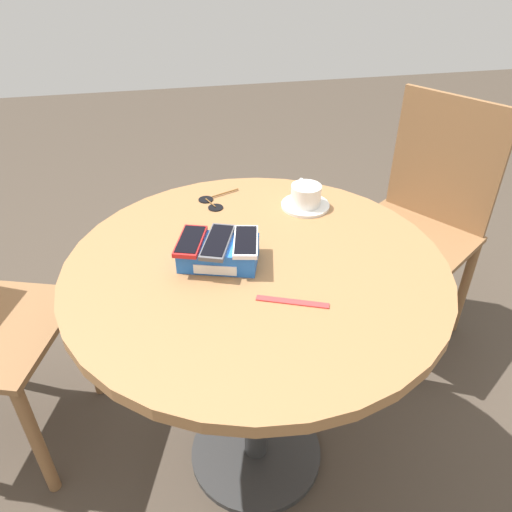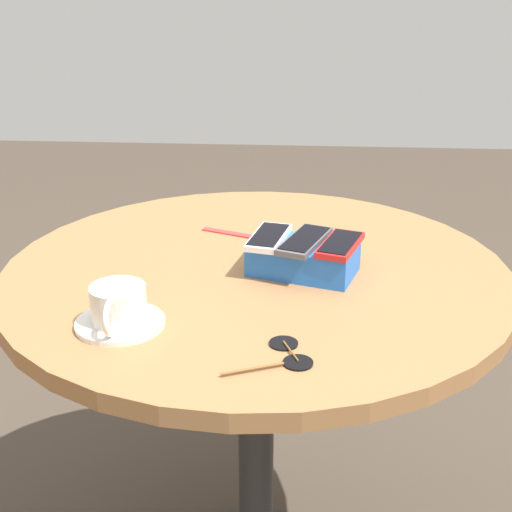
# 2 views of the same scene
# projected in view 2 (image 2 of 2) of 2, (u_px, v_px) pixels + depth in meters

# --- Properties ---
(round_table) EXTENTS (0.90, 0.90, 0.75)m
(round_table) POSITION_uv_depth(u_px,v_px,m) (256.00, 332.00, 1.32)
(round_table) COLOR #2D2D2D
(round_table) RESTS_ON ground_plane
(phone_box) EXTENTS (0.20, 0.15, 0.05)m
(phone_box) POSITION_uv_depth(u_px,v_px,m) (303.00, 258.00, 1.23)
(phone_box) COLOR blue
(phone_box) RESTS_ON round_table
(phone_red) EXTENTS (0.09, 0.14, 0.01)m
(phone_red) POSITION_uv_depth(u_px,v_px,m) (340.00, 245.00, 1.20)
(phone_red) COLOR red
(phone_red) RESTS_ON phone_box
(phone_gray) EXTENTS (0.10, 0.15, 0.01)m
(phone_gray) POSITION_uv_depth(u_px,v_px,m) (305.00, 241.00, 1.22)
(phone_gray) COLOR #515156
(phone_gray) RESTS_ON phone_box
(phone_white) EXTENTS (0.08, 0.14, 0.01)m
(phone_white) POSITION_uv_depth(u_px,v_px,m) (269.00, 237.00, 1.24)
(phone_white) COLOR silver
(phone_white) RESTS_ON phone_box
(saucer) EXTENTS (0.13, 0.13, 0.01)m
(saucer) POSITION_uv_depth(u_px,v_px,m) (120.00, 323.00, 1.06)
(saucer) COLOR silver
(saucer) RESTS_ON round_table
(coffee_cup) EXTENTS (0.08, 0.11, 0.06)m
(coffee_cup) POSITION_uv_depth(u_px,v_px,m) (118.00, 304.00, 1.04)
(coffee_cup) COLOR silver
(coffee_cup) RESTS_ON saucer
(lanyard_strap) EXTENTS (0.15, 0.07, 0.00)m
(lanyard_strap) POSITION_uv_depth(u_px,v_px,m) (238.00, 235.00, 1.41)
(lanyard_strap) COLOR red
(lanyard_strap) RESTS_ON round_table
(sunglasses) EXTENTS (0.12, 0.12, 0.01)m
(sunglasses) POSITION_uv_depth(u_px,v_px,m) (286.00, 354.00, 0.98)
(sunglasses) COLOR black
(sunglasses) RESTS_ON round_table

